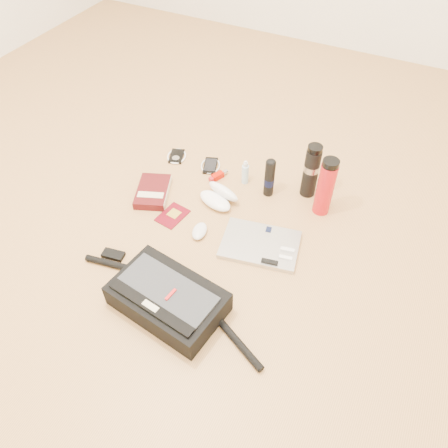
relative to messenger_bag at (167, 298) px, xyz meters
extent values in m
plane|color=#B7854C|center=(-0.02, 0.31, -0.05)|extent=(4.00, 4.00, 0.00)
cube|color=black|center=(0.00, 0.00, 0.00)|extent=(0.43, 0.30, 0.10)
cube|color=#2C2E33|center=(0.00, -0.01, 0.05)|extent=(0.38, 0.23, 0.01)
cube|color=black|center=(-0.01, -0.08, 0.05)|extent=(0.36, 0.09, 0.01)
cube|color=beige|center=(-0.01, -0.08, 0.05)|extent=(0.06, 0.03, 0.01)
cube|color=red|center=(0.03, -0.01, 0.05)|extent=(0.02, 0.05, 0.02)
cylinder|color=black|center=(-0.28, 0.06, -0.04)|extent=(0.25, 0.07, 0.03)
cylinder|color=black|center=(0.29, -0.02, -0.04)|extent=(0.23, 0.13, 0.03)
cube|color=black|center=(-0.32, 0.10, -0.04)|extent=(0.09, 0.06, 0.02)
cube|color=#AFAFB1|center=(0.19, 0.41, -0.04)|extent=(0.35, 0.27, 0.02)
cube|color=black|center=(0.19, 0.50, -0.03)|extent=(0.03, 0.03, 0.00)
cube|color=silver|center=(0.30, 0.43, -0.03)|extent=(0.06, 0.03, 0.01)
cube|color=white|center=(0.31, 0.39, -0.03)|extent=(0.05, 0.02, 0.01)
cube|color=black|center=(0.26, 0.34, -0.03)|extent=(0.07, 0.03, 0.01)
cube|color=#420C0E|center=(-0.38, 0.48, -0.03)|extent=(0.21, 0.25, 0.04)
cube|color=beige|center=(-0.31, 0.51, -0.03)|extent=(0.08, 0.19, 0.03)
cube|color=beige|center=(-0.36, 0.44, -0.01)|extent=(0.12, 0.08, 0.00)
cube|color=#550510|center=(-0.22, 0.40, -0.05)|extent=(0.12, 0.15, 0.01)
cube|color=yellow|center=(-0.22, 0.41, -0.05)|extent=(0.06, 0.06, 0.00)
ellipsoid|color=silver|center=(-0.07, 0.36, -0.04)|extent=(0.08, 0.11, 0.03)
ellipsoid|color=white|center=(-0.09, 0.55, -0.03)|extent=(0.19, 0.13, 0.05)
ellipsoid|color=white|center=(-0.07, 0.60, -0.01)|extent=(0.19, 0.13, 0.10)
ellipsoid|color=black|center=(-0.12, 0.56, -0.02)|extent=(0.05, 0.04, 0.02)
ellipsoid|color=black|center=(-0.06, 0.54, -0.02)|extent=(0.05, 0.04, 0.02)
cylinder|color=black|center=(-0.09, 0.55, -0.02)|extent=(0.03, 0.01, 0.01)
cube|color=black|center=(-0.42, 0.77, -0.05)|extent=(0.10, 0.12, 0.01)
cylinder|color=#98989A|center=(-0.41, 0.75, -0.04)|extent=(0.05, 0.05, 0.00)
torus|color=white|center=(-0.42, 0.77, -0.05)|extent=(0.12, 0.12, 0.01)
cube|color=black|center=(-0.23, 0.78, -0.05)|extent=(0.10, 0.13, 0.01)
cube|color=black|center=(-0.23, 0.78, -0.04)|extent=(0.08, 0.11, 0.00)
torus|color=silver|center=(-0.23, 0.78, -0.05)|extent=(0.12, 0.12, 0.01)
cube|color=#A80E00|center=(-0.16, 0.72, -0.04)|extent=(0.05, 0.07, 0.03)
cube|color=#A8191D|center=(-0.18, 0.68, -0.04)|extent=(0.03, 0.03, 0.02)
cylinder|color=#B9B8BB|center=(-0.14, 0.75, -0.04)|extent=(0.03, 0.04, 0.02)
cylinder|color=#B0D7F0|center=(-0.03, 0.75, 0.00)|extent=(0.04, 0.04, 0.10)
cylinder|color=silver|center=(-0.03, 0.75, 0.05)|extent=(0.02, 0.02, 0.02)
cylinder|color=silver|center=(-0.03, 0.75, 0.07)|extent=(0.01, 0.01, 0.01)
cylinder|color=black|center=(0.10, 0.72, 0.04)|extent=(0.05, 0.05, 0.19)
cylinder|color=black|center=(0.10, 0.72, 0.02)|extent=(0.05, 0.05, 0.04)
ellipsoid|color=black|center=(0.10, 0.72, 0.13)|extent=(0.04, 0.04, 0.02)
cylinder|color=black|center=(0.26, 0.81, 0.07)|extent=(0.09, 0.09, 0.24)
cylinder|color=#9E9EA0|center=(0.26, 0.81, 0.10)|extent=(0.09, 0.09, 0.03)
cylinder|color=black|center=(0.26, 0.81, 0.20)|extent=(0.08, 0.08, 0.02)
cylinder|color=red|center=(0.35, 0.73, 0.08)|extent=(0.07, 0.07, 0.25)
cylinder|color=black|center=(0.35, 0.73, 0.22)|extent=(0.07, 0.07, 0.03)
camera|label=1|loc=(0.57, -0.69, 1.33)|focal=35.00mm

